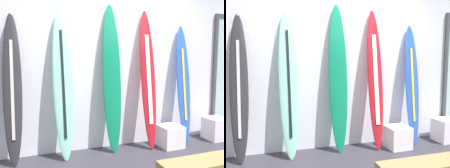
# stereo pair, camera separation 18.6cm
# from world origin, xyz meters

# --- Properties ---
(wall_back) EXTENTS (7.20, 0.20, 2.80)m
(wall_back) POSITION_xyz_m (0.00, 1.30, 1.40)
(wall_back) COLOR silver
(wall_back) RESTS_ON ground
(surfboard_charcoal) EXTENTS (0.26, 0.33, 2.03)m
(surfboard_charcoal) POSITION_xyz_m (-1.51, 1.00, 1.00)
(surfboard_charcoal) COLOR #2B292D
(surfboard_charcoal) RESTS_ON ground
(surfboard_seafoam) EXTENTS (0.29, 0.38, 2.14)m
(surfboard_seafoam) POSITION_xyz_m (-0.85, 0.99, 1.06)
(surfboard_seafoam) COLOR #87CCB5
(surfboard_seafoam) RESTS_ON ground
(surfboard_emerald) EXTENTS (0.30, 0.35, 2.25)m
(surfboard_emerald) POSITION_xyz_m (-0.11, 1.02, 1.11)
(surfboard_emerald) COLOR #107851
(surfboard_emerald) RESTS_ON ground
(surfboard_crimson) EXTENTS (0.25, 0.41, 2.19)m
(surfboard_crimson) POSITION_xyz_m (0.49, 0.98, 1.10)
(surfboard_crimson) COLOR #AF1721
(surfboard_crimson) RESTS_ON ground
(surfboard_cobalt) EXTENTS (0.26, 0.35, 1.97)m
(surfboard_cobalt) POSITION_xyz_m (1.17, 1.01, 0.99)
(surfboard_cobalt) COLOR #2C55B2
(surfboard_cobalt) RESTS_ON ground
(display_block_left) EXTENTS (0.35, 0.35, 0.38)m
(display_block_left) POSITION_xyz_m (1.79, 0.89, 0.19)
(display_block_left) COLOR white
(display_block_left) RESTS_ON ground
(display_block_center) EXTENTS (0.36, 0.36, 0.35)m
(display_block_center) POSITION_xyz_m (0.83, 0.84, 0.17)
(display_block_center) COLOR white
(display_block_center) RESTS_ON ground
(bench) EXTENTS (1.04, 0.29, 0.45)m
(bench) POSITION_xyz_m (0.33, -0.60, 0.39)
(bench) COLOR olive
(bench) RESTS_ON ground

